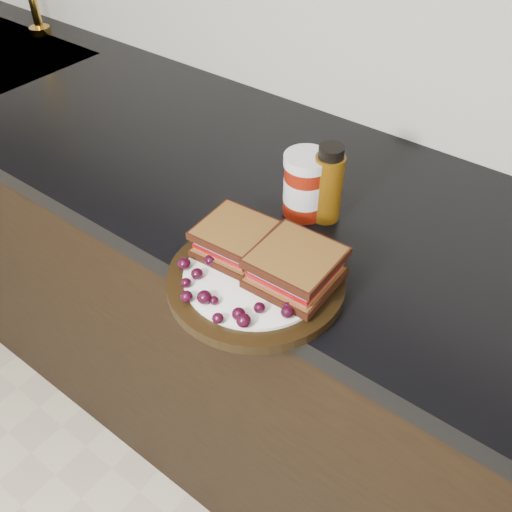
{
  "coord_description": "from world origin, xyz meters",
  "views": [
    {
      "loc": [
        0.48,
        0.94,
        1.53
      ],
      "look_at": [
        0.09,
        1.45,
        0.96
      ],
      "focal_mm": 40.0,
      "sensor_mm": 36.0,
      "label": 1
    }
  ],
  "objects_px": {
    "condiment_jar": "(305,185)",
    "oil_bottle": "(328,183)",
    "plate": "(256,280)",
    "sandwich_left": "(235,239)"
  },
  "relations": [
    {
      "from": "condiment_jar",
      "to": "oil_bottle",
      "type": "xyz_separation_m",
      "value": [
        0.04,
        0.01,
        0.01
      ]
    },
    {
      "from": "plate",
      "to": "oil_bottle",
      "type": "bearing_deg",
      "value": 91.93
    },
    {
      "from": "condiment_jar",
      "to": "oil_bottle",
      "type": "height_order",
      "value": "oil_bottle"
    },
    {
      "from": "plate",
      "to": "condiment_jar",
      "type": "distance_m",
      "value": 0.21
    },
    {
      "from": "sandwich_left",
      "to": "oil_bottle",
      "type": "xyz_separation_m",
      "value": [
        0.05,
        0.19,
        0.02
      ]
    },
    {
      "from": "sandwich_left",
      "to": "condiment_jar",
      "type": "height_order",
      "value": "condiment_jar"
    },
    {
      "from": "sandwich_left",
      "to": "condiment_jar",
      "type": "bearing_deg",
      "value": 81.92
    },
    {
      "from": "plate",
      "to": "condiment_jar",
      "type": "height_order",
      "value": "condiment_jar"
    },
    {
      "from": "condiment_jar",
      "to": "oil_bottle",
      "type": "distance_m",
      "value": 0.04
    },
    {
      "from": "sandwich_left",
      "to": "condiment_jar",
      "type": "distance_m",
      "value": 0.18
    }
  ]
}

